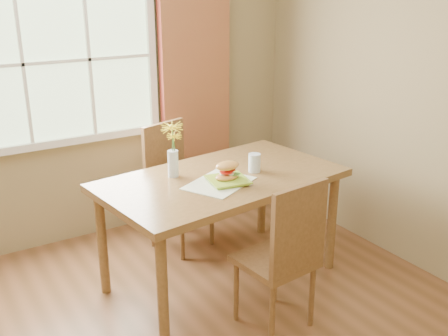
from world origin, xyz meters
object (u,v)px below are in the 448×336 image
chair_far (173,180)px  flower_vase (173,145)px  chair_near (285,251)px  dining_table (222,187)px  croissant_sandwich (227,171)px  water_glass (254,163)px

chair_far → flower_vase: bearing=-132.8°
chair_near → flower_vase: size_ratio=2.65×
dining_table → croissant_sandwich: size_ratio=9.81×
croissant_sandwich → flower_vase: size_ratio=0.47×
chair_near → flower_vase: bearing=102.4°
croissant_sandwich → water_glass: (0.28, 0.08, -0.02)m
chair_far → croissant_sandwich: bearing=-107.4°
croissant_sandwich → water_glass: bearing=14.6°
chair_near → chair_far: 1.41m
chair_near → croissant_sandwich: 0.68m
dining_table → croissant_sandwich: croissant_sandwich is taller
chair_near → water_glass: bearing=64.7°
croissant_sandwich → chair_near: bearing=-87.3°
dining_table → flower_vase: 0.45m
dining_table → chair_near: bearing=-96.1°
chair_far → croissant_sandwich: (-0.00, -0.82, 0.33)m
dining_table → flower_vase: (-0.28, 0.17, 0.31)m
flower_vase → chair_far: bearing=64.3°
dining_table → chair_near: chair_near is taller
dining_table → croissant_sandwich: 0.20m
flower_vase → croissant_sandwich: bearing=-49.4°
croissant_sandwich → dining_table: bearing=74.3°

